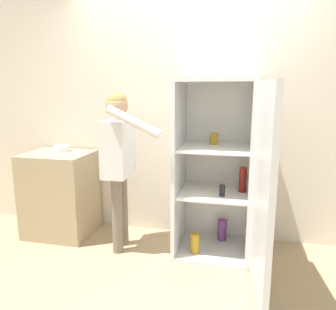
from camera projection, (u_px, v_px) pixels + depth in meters
name	position (u px, v px, depth m)	size (l,w,h in m)	color
ground_plane	(171.00, 280.00, 2.71)	(12.00, 12.00, 0.00)	tan
wall_back	(191.00, 116.00, 3.39)	(7.00, 0.06, 2.55)	beige
refrigerator	(224.00, 173.00, 2.95)	(0.81, 1.35, 1.65)	silver
person	(119.00, 151.00, 3.07)	(0.59, 0.53, 1.54)	#726656
counter	(60.00, 194.00, 3.53)	(0.67, 0.59, 0.89)	tan
bowl	(62.00, 148.00, 3.54)	(0.17, 0.17, 0.06)	white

